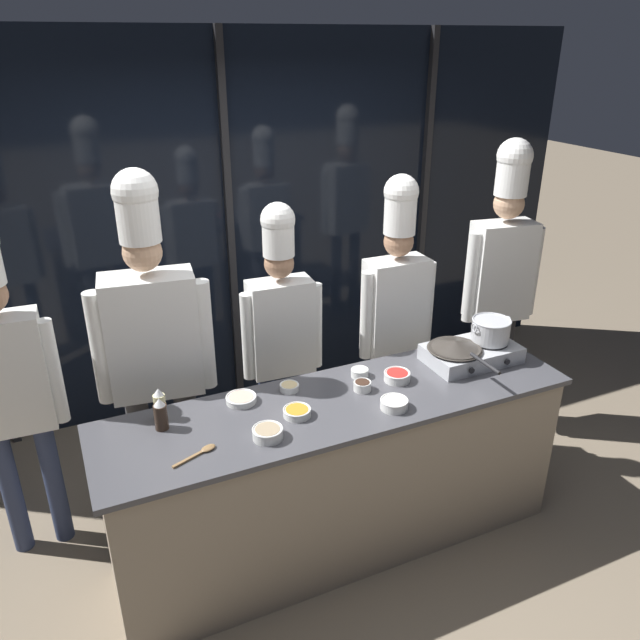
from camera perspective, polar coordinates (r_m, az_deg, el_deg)
name	(u,v)px	position (r m, az deg, el deg)	size (l,w,h in m)	color
ground_plane	(338,539)	(3.78, 1.67, -19.41)	(24.00, 24.00, 0.00)	#7F705B
window_wall_back	(228,228)	(4.64, -8.37, 8.33)	(5.84, 0.09, 2.70)	black
demo_counter	(339,474)	(3.48, 1.76, -13.88)	(2.49, 0.66, 0.93)	gray
portable_stove	(471,353)	(3.66, 13.67, -2.95)	(0.53, 0.33, 0.10)	#B2B5BA
frying_pan	(455,345)	(3.56, 12.28, -2.27)	(0.31, 0.53, 0.05)	#38332D
stock_pot	(491,330)	(3.68, 15.35, -0.86)	(0.25, 0.22, 0.13)	#B7BABF
squeeze_bottle_oil	(160,404)	(3.13, -14.44, -7.48)	(0.06, 0.06, 0.17)	beige
squeeze_bottle_soy	(161,415)	(3.05, -14.36, -8.37)	(0.06, 0.06, 0.16)	#332319
prep_bowl_ginger	(289,387)	(3.29, -2.82, -6.12)	(0.10, 0.10, 0.04)	white
prep_bowl_mushrooms	(268,432)	(2.93, -4.80, -10.20)	(0.14, 0.14, 0.05)	white
prep_bowl_shrimp	(241,398)	(3.21, -7.22, -7.13)	(0.16, 0.16, 0.03)	white
prep_bowl_soy_glaze	(362,385)	(3.29, 3.90, -5.97)	(0.09, 0.09, 0.05)	white
prep_bowl_bean_sprouts	(360,372)	(3.42, 3.65, -4.77)	(0.10, 0.10, 0.05)	white
prep_bowl_rice	(394,403)	(3.15, 6.80, -7.56)	(0.14, 0.14, 0.05)	white
prep_bowl_bell_pepper	(397,376)	(3.39, 7.06, -5.07)	(0.14, 0.14, 0.05)	white
prep_bowl_carrots	(297,412)	(3.08, -2.11, -8.37)	(0.14, 0.14, 0.04)	white
serving_spoon_slotted	(202,451)	(2.89, -10.72, -11.72)	(0.22, 0.11, 0.02)	olive
chef_head	(5,370)	(3.48, -26.85, -4.09)	(0.51, 0.22, 1.88)	#2D3856
chef_sous	(153,335)	(3.44, -15.06, -1.37)	(0.63, 0.31, 2.06)	#4C4C51
chef_line	(281,324)	(3.76, -3.59, -0.41)	(0.50, 0.22, 1.79)	#2D3856
chef_pastry	(396,301)	(3.94, 6.93, 1.76)	(0.51, 0.21, 1.90)	#4C4C51
chef_apprentice	(501,265)	(4.40, 16.24, 4.82)	(0.54, 0.28, 2.05)	#232326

